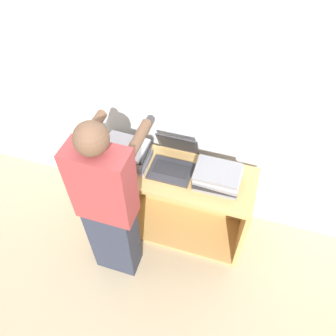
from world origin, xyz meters
The scene contains 7 objects.
ground_plane centered at (0.00, 0.00, 0.00)m, with size 12.00×12.00×0.00m, color tan.
wall_back centered at (0.00, 0.59, 1.20)m, with size 8.00×0.05×2.40m.
cart centered at (0.00, 0.31, 0.38)m, with size 1.31×0.48×0.76m.
laptop_open centered at (0.00, 0.30, 0.81)m, with size 0.33×0.36×0.24m.
laptop_stack_left centered at (-0.35, 0.24, 0.85)m, with size 0.35×0.27×0.18m.
laptop_stack_right centered at (0.36, 0.24, 0.82)m, with size 0.34×0.26×0.13m.
person centered at (-0.31, -0.22, 0.77)m, with size 0.40×0.52×1.54m.
Camera 1 is at (0.47, -1.34, 2.66)m, focal length 35.00 mm.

